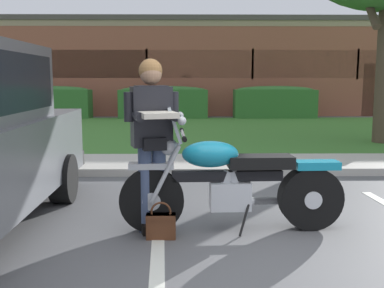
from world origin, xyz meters
name	(u,v)px	position (x,y,z in m)	size (l,w,h in m)	color
ground_plane	(279,266)	(0.00, 0.00, 0.00)	(140.00, 140.00, 0.00)	#565659
curb_strip	(234,171)	(0.00, 3.52, 0.06)	(60.00, 0.20, 0.12)	#B7B2A8
concrete_walk	(229,163)	(0.00, 4.37, 0.04)	(60.00, 1.50, 0.08)	#B7B2A8
grass_lawn	(213,131)	(0.00, 9.33, 0.03)	(60.00, 8.42, 0.06)	#3D752D
stall_stripe_0	(158,256)	(-1.01, 0.20, 0.00)	(0.12, 4.40, 0.01)	silver
motorcycle	(240,182)	(-0.22, 0.90, 0.49)	(2.24, 0.82, 1.26)	black
rider_person	(152,132)	(-1.09, 0.85, 1.01)	(0.54, 0.65, 1.70)	black
handbag	(161,224)	(-1.00, 0.65, 0.14)	(0.28, 0.13, 0.36)	#562D19
hedge_left	(52,102)	(-5.80, 13.61, 0.65)	(2.90, 0.90, 1.24)	#336B2D
hedge_center_left	(163,102)	(-1.62, 13.61, 0.65)	(3.30, 0.90, 1.24)	#336B2D
hedge_center_right	(275,102)	(2.56, 13.61, 0.65)	(3.05, 0.90, 1.24)	#336B2D
brick_building	(237,69)	(1.88, 20.34, 2.00)	(25.00, 11.17, 3.99)	#93513D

